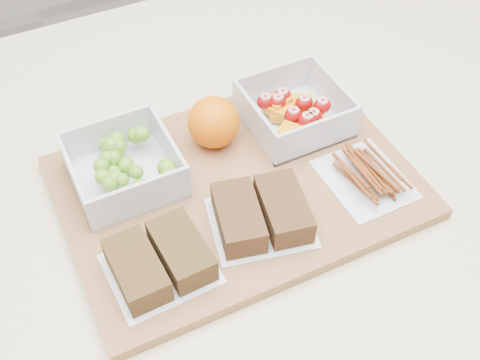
{
  "coord_description": "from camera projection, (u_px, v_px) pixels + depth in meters",
  "views": [
    {
      "loc": [
        -0.23,
        -0.44,
        1.47
      ],
      "look_at": [
        -0.01,
        -0.01,
        0.93
      ],
      "focal_mm": 45.0,
      "sensor_mm": 36.0,
      "label": 1
    }
  ],
  "objects": [
    {
      "name": "orange",
      "position": [
        214.0,
        122.0,
        0.76
      ],
      "size": [
        0.07,
        0.07,
        0.07
      ],
      "primitive_type": "sphere",
      "color": "orange",
      "rests_on": "cutting_board"
    },
    {
      "name": "grape_container",
      "position": [
        125.0,
        166.0,
        0.72
      ],
      "size": [
        0.12,
        0.12,
        0.05
      ],
      "color": "silver",
      "rests_on": "cutting_board"
    },
    {
      "name": "cutting_board",
      "position": [
        237.0,
        187.0,
        0.74
      ],
      "size": [
        0.42,
        0.3,
        0.02
      ],
      "primitive_type": "cube",
      "rotation": [
        0.0,
        0.0,
        -0.01
      ],
      "color": "#93643D",
      "rests_on": "counter"
    },
    {
      "name": "fruit_container",
      "position": [
        294.0,
        112.0,
        0.79
      ],
      "size": [
        0.12,
        0.12,
        0.05
      ],
      "color": "silver",
      "rests_on": "cutting_board"
    },
    {
      "name": "sandwich_bag_left",
      "position": [
        159.0,
        261.0,
        0.64
      ],
      "size": [
        0.11,
        0.1,
        0.03
      ],
      "color": "silver",
      "rests_on": "cutting_board"
    },
    {
      "name": "counter",
      "position": [
        243.0,
        347.0,
        1.09
      ],
      "size": [
        1.2,
        0.9,
        0.9
      ],
      "primitive_type": "cube",
      "color": "beige",
      "rests_on": "ground"
    },
    {
      "name": "pretzel_bag",
      "position": [
        366.0,
        173.0,
        0.73
      ],
      "size": [
        0.09,
        0.11,
        0.03
      ],
      "color": "silver",
      "rests_on": "cutting_board"
    },
    {
      "name": "sandwich_bag_center",
      "position": [
        261.0,
        214.0,
        0.68
      ],
      "size": [
        0.13,
        0.12,
        0.04
      ],
      "color": "silver",
      "rests_on": "cutting_board"
    }
  ]
}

